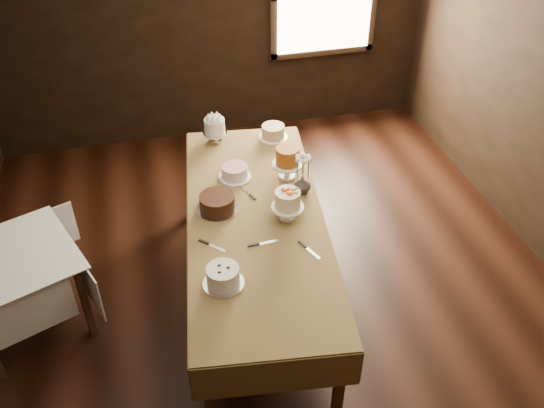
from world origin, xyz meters
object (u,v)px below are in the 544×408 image
(cake_lattice, at_px, (235,173))
(cake_server_b, at_px, (313,253))
(cake_chocolate, at_px, (217,203))
(cake_server_e, at_px, (217,248))
(cake_caramel, at_px, (287,164))
(cake_server_d, at_px, (291,194))
(cake_flowers, at_px, (288,206))
(side_table, at_px, (13,266))
(flower_vase, at_px, (302,184))
(cake_speckled, at_px, (273,132))
(cake_meringue, at_px, (215,131))
(cake_server_c, at_px, (245,190))
(cake_server_a, at_px, (269,242))
(display_table, at_px, (256,224))
(cake_swirl, at_px, (223,277))

(cake_lattice, relative_size, cake_server_b, 1.30)
(cake_lattice, xyz_separation_m, cake_chocolate, (-0.22, -0.40, 0.01))
(cake_server_b, height_order, cake_server_e, same)
(cake_caramel, xyz_separation_m, cake_server_d, (-0.03, -0.25, -0.12))
(cake_flowers, xyz_separation_m, cake_server_b, (0.07, -0.44, -0.11))
(side_table, xyz_separation_m, cake_server_d, (2.20, 0.14, 0.18))
(flower_vase, bearing_deg, side_table, -176.22)
(cake_speckled, bearing_deg, cake_chocolate, -126.14)
(cake_meringue, height_order, cake_server_c, cake_meringue)
(cake_speckled, xyz_separation_m, cake_server_d, (-0.07, -0.90, -0.06))
(cake_caramel, relative_size, cake_server_e, 1.24)
(cake_lattice, bearing_deg, cake_server_a, -84.52)
(cake_meringue, bearing_deg, display_table, -84.69)
(cake_chocolate, relative_size, cake_server_b, 1.41)
(side_table, height_order, cake_caramel, cake_caramel)
(cake_server_a, distance_m, cake_server_b, 0.34)
(cake_caramel, distance_m, cake_server_a, 0.87)
(cake_swirl, height_order, cake_server_c, cake_swirl)
(cake_meringue, bearing_deg, cake_lattice, -84.44)
(cake_speckled, bearing_deg, cake_server_d, -94.53)
(cake_chocolate, height_order, cake_server_e, cake_chocolate)
(cake_swirl, bearing_deg, cake_server_b, 12.05)
(cake_speckled, distance_m, cake_server_e, 1.61)
(cake_chocolate, distance_m, cake_server_a, 0.57)
(cake_swirl, distance_m, flower_vase, 1.21)
(cake_server_d, bearing_deg, flower_vase, -29.33)
(cake_speckled, bearing_deg, cake_caramel, -93.62)
(cake_server_a, bearing_deg, cake_caramel, 62.58)
(cake_meringue, relative_size, flower_vase, 1.65)
(cake_speckled, distance_m, cake_server_d, 0.90)
(cake_speckled, relative_size, cake_server_b, 1.25)
(cake_server_d, bearing_deg, cake_swirl, -165.48)
(cake_caramel, distance_m, cake_swirl, 1.36)
(cake_server_e, bearing_deg, cake_server_a, 41.19)
(display_table, height_order, cake_flowers, cake_flowers)
(flower_vase, bearing_deg, cake_server_c, 163.27)
(cake_server_a, bearing_deg, cake_server_d, 55.74)
(cake_meringue, xyz_separation_m, cake_server_c, (0.11, -0.82, -0.11))
(display_table, height_order, cake_server_a, cake_server_a)
(cake_caramel, height_order, cake_flowers, cake_caramel)
(cake_meringue, height_order, cake_server_b, cake_meringue)
(cake_lattice, distance_m, cake_server_b, 1.14)
(cake_flowers, bearing_deg, cake_server_b, -80.73)
(cake_lattice, bearing_deg, side_table, -164.83)
(cake_server_c, relative_size, flower_vase, 1.63)
(side_table, bearing_deg, cake_lattice, 15.17)
(cake_speckled, xyz_separation_m, cake_chocolate, (-0.69, -0.95, 0.00))
(cake_swirl, relative_size, cake_server_d, 1.19)
(cake_server_d, bearing_deg, cake_flowers, -147.41)
(cake_server_a, height_order, cake_server_d, same)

